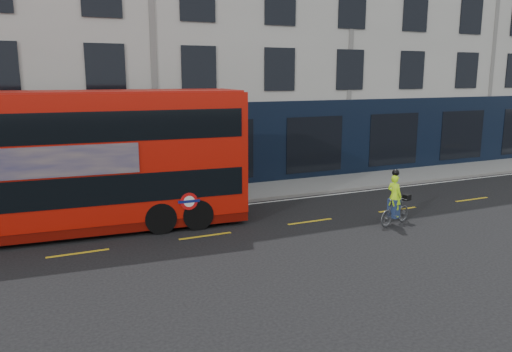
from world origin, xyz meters
TOP-DOWN VIEW (x-y plane):
  - ground at (0.00, 0.00)m, footprint 120.00×120.00m
  - pavement at (0.00, 6.50)m, footprint 60.00×3.00m
  - kerb at (0.00, 5.00)m, footprint 60.00×0.12m
  - building_terrace at (0.00, 12.94)m, footprint 50.00×10.07m
  - road_edge_line at (0.00, 4.70)m, footprint 58.00×0.10m
  - lane_dashes at (0.00, 1.50)m, footprint 58.00×0.12m
  - bus at (-3.88, 3.80)m, footprint 11.88×3.50m
  - cyclist at (6.53, -0.06)m, footprint 1.68×0.87m

SIDE VIEW (x-z plane):
  - ground at x=0.00m, z-range 0.00..0.00m
  - road_edge_line at x=0.00m, z-range 0.00..0.01m
  - lane_dashes at x=0.00m, z-range 0.00..0.01m
  - pavement at x=0.00m, z-range 0.00..0.12m
  - kerb at x=0.00m, z-range 0.00..0.13m
  - cyclist at x=6.53m, z-range -0.34..1.69m
  - bus at x=-3.88m, z-range 0.06..4.79m
  - building_terrace at x=0.00m, z-range -0.01..14.99m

